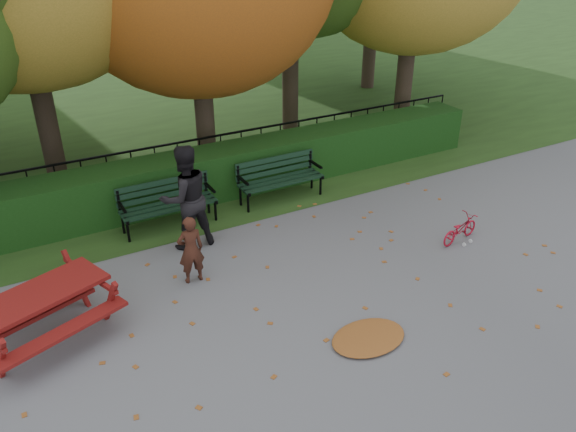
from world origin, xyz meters
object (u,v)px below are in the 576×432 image
bench_right (279,175)px  picnic_table (40,303)px  bicycle (460,229)px  child (191,250)px  adult (186,198)px  bench_left (167,200)px

bench_right → picnic_table: bench_right is taller
picnic_table → bicycle: (6.99, -0.80, -0.35)m
picnic_table → child: 2.32m
bench_right → bicycle: size_ratio=1.94×
picnic_table → bicycle: picnic_table is taller
bench_right → adult: 2.54m
bench_left → bench_right: 2.40m
child → adult: size_ratio=0.61×
bench_right → adult: adult is taller
bicycle → bench_left: bearing=44.0°
bench_left → picnic_table: bearing=-137.3°
adult → bench_right: bearing=-164.4°
adult → child: bearing=66.6°
bench_left → child: (-0.27, -2.01, 0.06)m
picnic_table → child: size_ratio=1.87×
picnic_table → adult: size_ratio=1.14×
adult → bicycle: size_ratio=2.05×
bench_right → bench_left: bearing=180.0°
bench_left → child: size_ratio=1.54×
picnic_table → bench_right: bearing=5.1°
bicycle → picnic_table: bearing=72.9°
picnic_table → adult: bearing=8.3°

